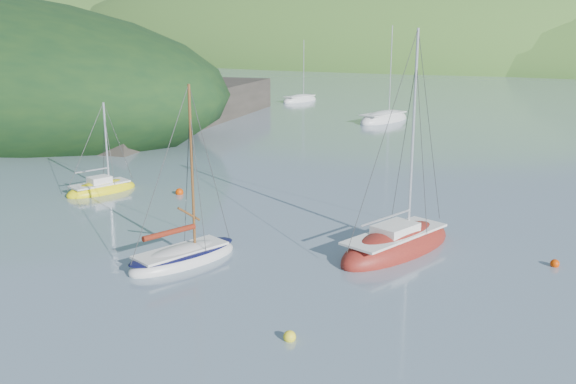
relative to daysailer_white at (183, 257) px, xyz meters
The scene contains 8 objects.
ground 3.98m from the daysailer_white, 36.29° to the right, with size 700.00×700.00×0.00m, color gray.
shoreline_hills 170.19m from the daysailer_white, 92.17° to the left, with size 690.00×135.00×56.00m.
daysailer_white is the anchor object (origin of this frame).
sloop_red 9.53m from the daysailer_white, 36.29° to the left, with size 4.54×7.60×10.64m.
sailboat_yellow 13.82m from the daysailer_white, 147.93° to the left, with size 3.11×4.82×5.96m.
distant_sloop_a 44.26m from the daysailer_white, 98.54° to the left, with size 4.55×7.99×10.79m.
distant_sloop_c 60.62m from the daysailer_white, 112.16° to the left, with size 3.63×6.49×8.77m.
mooring_buoys 3.07m from the daysailer_white, 66.67° to the left, with size 21.85×13.76×0.48m.
Camera 1 is at (12.99, -18.51, 9.89)m, focal length 40.00 mm.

